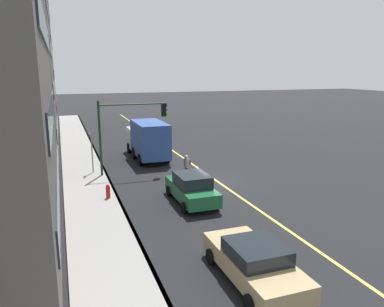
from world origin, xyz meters
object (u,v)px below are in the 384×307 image
truck_blue (148,139)px  traffic_light_mast (128,123)px  car_tan (254,262)px  pedestrian_with_backpack (187,165)px  street_sign_post (92,149)px  car_green (192,188)px  fire_hydrant (108,193)px

truck_blue → traffic_light_mast: traffic_light_mast is taller
car_tan → pedestrian_with_backpack: 12.47m
traffic_light_mast → street_sign_post: 3.17m
car_green → pedestrian_with_backpack: bearing=-15.4°
truck_blue → street_sign_post: bearing=124.6°
pedestrian_with_backpack → fire_hydrant: size_ratio=1.79×
truck_blue → pedestrian_with_backpack: (-6.72, -1.06, -0.67)m
truck_blue → fire_hydrant: truck_blue is taller
pedestrian_with_backpack → street_sign_post: size_ratio=0.54×
traffic_light_mast → car_tan: bearing=-174.0°
truck_blue → pedestrian_with_backpack: size_ratio=4.05×
pedestrian_with_backpack → street_sign_post: street_sign_post is taller
pedestrian_with_backpack → fire_hydrant: pedestrian_with_backpack is taller
car_tan → car_green: size_ratio=1.07×
car_green → traffic_light_mast: bearing=17.8°
car_green → truck_blue: bearing=-0.6°
car_green → truck_blue: truck_blue is taller
street_sign_post → fire_hydrant: bearing=-177.0°
car_tan → street_sign_post: street_sign_post is taller
car_tan → fire_hydrant: car_tan is taller
truck_blue → fire_hydrant: bearing=154.1°
truck_blue → car_tan: bearing=177.9°
fire_hydrant → truck_blue: bearing=-25.9°
traffic_light_mast → street_sign_post: traffic_light_mast is taller
pedestrian_with_backpack → fire_hydrant: 5.99m
car_green → fire_hydrant: size_ratio=4.63×
pedestrian_with_backpack → fire_hydrant: (-2.37, 5.48, -0.52)m
street_sign_post → fire_hydrant: (-5.83, -0.30, -1.36)m
car_tan → pedestrian_with_backpack: pedestrian_with_backpack is taller
pedestrian_with_backpack → car_tan: bearing=171.8°
traffic_light_mast → street_sign_post: (0.94, 2.43, -1.80)m
car_tan → fire_hydrant: 10.63m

